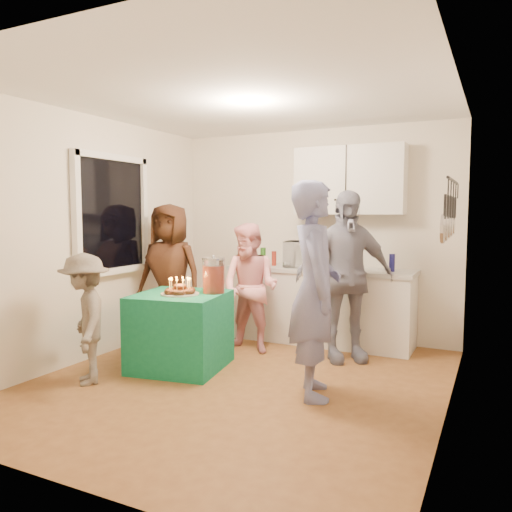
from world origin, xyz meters
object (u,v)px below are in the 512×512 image
at_px(child_near_left, 85,319).
at_px(microwave, 309,254).
at_px(man_birthday, 315,289).
at_px(party_table, 181,331).
at_px(punch_jar, 214,276).
at_px(woman_back_left, 170,275).
at_px(woman_back_right, 345,276).
at_px(woman_back_center, 250,288).
at_px(counter, 320,307).

bearing_deg(child_near_left, microwave, 102.83).
relative_size(microwave, man_birthday, 0.31).
height_order(microwave, man_birthday, man_birthday).
relative_size(party_table, punch_jar, 2.50).
relative_size(woman_back_left, woman_back_right, 0.93).
xyz_separation_m(man_birthday, woman_back_center, (-1.11, 0.97, -0.19)).
relative_size(party_table, man_birthday, 0.46).
bearing_deg(woman_back_left, microwave, 24.68).
height_order(punch_jar, woman_back_left, woman_back_left).
relative_size(counter, party_table, 2.59).
height_order(counter, man_birthday, man_birthday).
height_order(man_birthday, woman_back_right, man_birthday).
bearing_deg(man_birthday, party_table, 59.55).
bearing_deg(man_birthday, woman_back_left, 42.95).
xyz_separation_m(man_birthday, woman_back_left, (-2.10, 0.84, -0.08)).
height_order(microwave, woman_back_left, woman_back_left).
distance_m(punch_jar, woman_back_right, 1.39).
height_order(woman_back_center, woman_back_right, woman_back_right).
bearing_deg(man_birthday, woman_back_right, -22.17).
height_order(punch_jar, woman_back_center, woman_back_center).
relative_size(counter, woman_back_right, 1.22).
bearing_deg(woman_back_left, man_birthday, -28.51).
bearing_deg(punch_jar, woman_back_right, 35.88).
distance_m(party_table, woman_back_center, 0.98).
bearing_deg(microwave, woman_back_right, -51.69).
bearing_deg(party_table, woman_back_left, 131.81).
relative_size(counter, woman_back_center, 1.51).
bearing_deg(counter, microwave, 180.00).
distance_m(woman_back_left, woman_back_right, 2.06).
xyz_separation_m(man_birthday, child_near_left, (-1.99, -0.63, -0.32)).
bearing_deg(child_near_left, woman_back_right, 84.37).
distance_m(man_birthday, woman_back_right, 1.12).
xyz_separation_m(microwave, woman_back_left, (-1.42, -0.87, -0.23)).
height_order(party_table, punch_jar, punch_jar).
bearing_deg(woman_back_center, woman_back_left, -167.71).
bearing_deg(woman_back_left, child_near_left, -92.50).
height_order(counter, punch_jar, punch_jar).
bearing_deg(man_birthday, woman_back_center, 23.30).
relative_size(woman_back_center, child_near_left, 1.21).
bearing_deg(woman_back_left, punch_jar, -36.65).
height_order(man_birthday, woman_back_left, man_birthday).
relative_size(woman_back_center, woman_back_right, 0.80).
bearing_deg(microwave, man_birthday, -76.54).
xyz_separation_m(party_table, woman_back_left, (-0.63, 0.71, 0.46)).
distance_m(counter, woman_back_center, 0.98).
xyz_separation_m(microwave, child_near_left, (-1.31, -2.34, -0.46)).
xyz_separation_m(woman_back_left, woman_back_right, (2.04, 0.28, 0.07)).
distance_m(microwave, woman_back_left, 1.68).
relative_size(punch_jar, woman_back_center, 0.23).
height_order(party_table, woman_back_right, woman_back_right).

